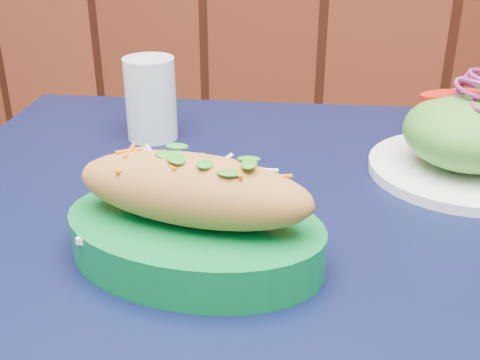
# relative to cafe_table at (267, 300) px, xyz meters

# --- Properties ---
(cafe_table) EXTENTS (0.89, 0.89, 0.75)m
(cafe_table) POSITION_rel_cafe_table_xyz_m (0.00, 0.00, 0.00)
(cafe_table) COLOR black
(cafe_table) RESTS_ON ground
(banh_mi_basket) EXTENTS (0.25, 0.17, 0.11)m
(banh_mi_basket) POSITION_rel_cafe_table_xyz_m (-0.05, -0.07, 0.13)
(banh_mi_basket) COLOR #076D2D
(banh_mi_basket) RESTS_ON cafe_table
(salad_plate) EXTENTS (0.22, 0.22, 0.12)m
(salad_plate) POSITION_rel_cafe_table_xyz_m (0.20, 0.18, 0.13)
(salad_plate) COLOR white
(salad_plate) RESTS_ON cafe_table
(water_glass) EXTENTS (0.07, 0.07, 0.11)m
(water_glass) POSITION_rel_cafe_table_xyz_m (-0.20, 0.21, 0.14)
(water_glass) COLOR silver
(water_glass) RESTS_ON cafe_table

